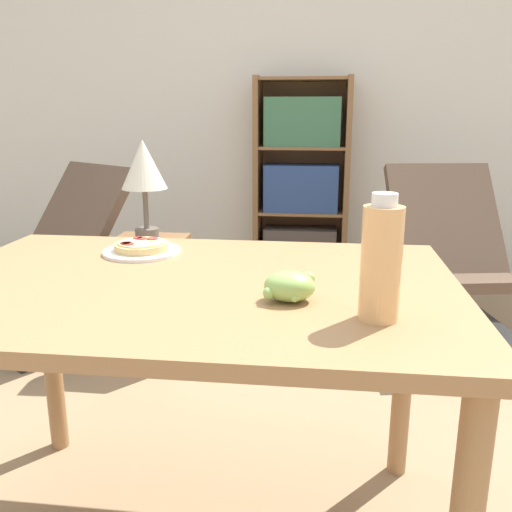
% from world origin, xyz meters
% --- Properties ---
extents(ground_plane, '(14.00, 14.00, 0.00)m').
position_xyz_m(ground_plane, '(0.00, 0.00, 0.00)').
color(ground_plane, '#9E7F5B').
extents(wall_back, '(8.00, 0.05, 2.60)m').
position_xyz_m(wall_back, '(0.00, 2.62, 1.30)').
color(wall_back, silver).
rests_on(wall_back, ground_plane).
extents(dining_table, '(1.29, 0.86, 0.75)m').
position_xyz_m(dining_table, '(-0.07, -0.13, 0.66)').
color(dining_table, '#A37549').
rests_on(dining_table, ground_plane).
extents(pizza_on_plate, '(0.22, 0.22, 0.04)m').
position_xyz_m(pizza_on_plate, '(-0.27, 0.11, 0.77)').
color(pizza_on_plate, white).
rests_on(pizza_on_plate, dining_table).
extents(grape_bunch, '(0.11, 0.09, 0.07)m').
position_xyz_m(grape_bunch, '(0.18, -0.25, 0.79)').
color(grape_bunch, '#93BC5B').
rests_on(grape_bunch, dining_table).
extents(drink_bottle, '(0.08, 0.08, 0.25)m').
position_xyz_m(drink_bottle, '(0.35, -0.33, 0.87)').
color(drink_bottle, '#EFB270').
rests_on(drink_bottle, dining_table).
extents(lounge_chair_near, '(0.84, 0.94, 0.88)m').
position_xyz_m(lounge_chair_near, '(-1.11, 1.15, 0.29)').
color(lounge_chair_near, black).
rests_on(lounge_chair_near, ground_plane).
extents(lounge_chair_far, '(0.67, 0.85, 0.88)m').
position_xyz_m(lounge_chair_far, '(0.91, 1.36, 0.29)').
color(lounge_chair_far, black).
rests_on(lounge_chair_far, ground_plane).
extents(bookshelf, '(0.65, 0.32, 1.38)m').
position_xyz_m(bookshelf, '(0.10, 2.44, 0.65)').
color(bookshelf, brown).
rests_on(bookshelf, ground_plane).
extents(side_table, '(0.34, 0.34, 0.57)m').
position_xyz_m(side_table, '(-0.57, 1.06, 0.28)').
color(side_table, brown).
rests_on(side_table, ground_plane).
extents(table_lamp, '(0.21, 0.21, 0.46)m').
position_xyz_m(table_lamp, '(-0.57, 1.06, 0.89)').
color(table_lamp, '#665B51').
rests_on(table_lamp, side_table).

